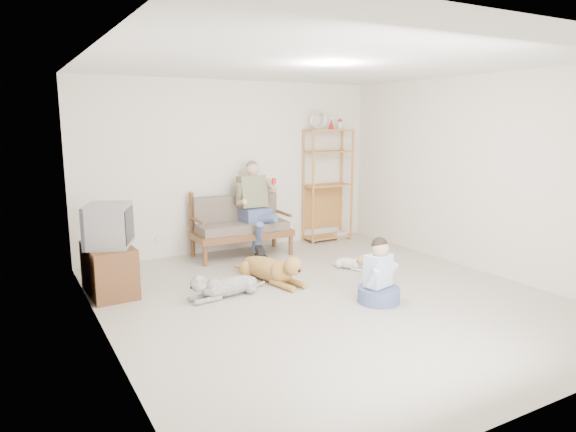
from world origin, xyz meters
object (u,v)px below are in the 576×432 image
tv_stand (108,270)px  etagere (328,184)px  golden_retriever (272,269)px  loveseat (240,224)px

tv_stand → etagere: bearing=13.2°
tv_stand → golden_retriever: size_ratio=0.70×
etagere → tv_stand: etagere is taller
loveseat → tv_stand: size_ratio=1.65×
etagere → golden_retriever: (-1.97, -1.66, -0.83)m
loveseat → golden_retriever: size_ratio=1.15×
loveseat → etagere: size_ratio=0.68×
loveseat → tv_stand: loveseat is taller
loveseat → tv_stand: 2.34m
loveseat → golden_retriever: loveseat is taller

